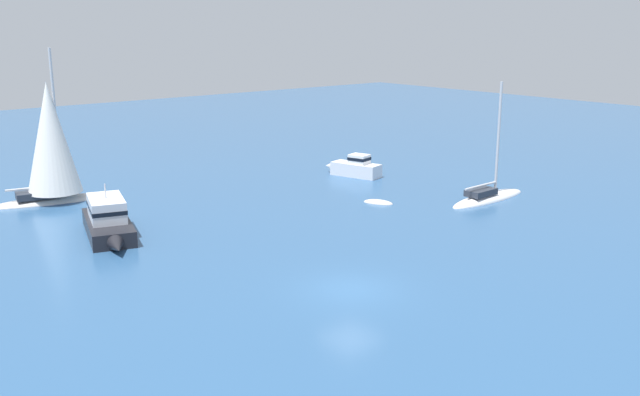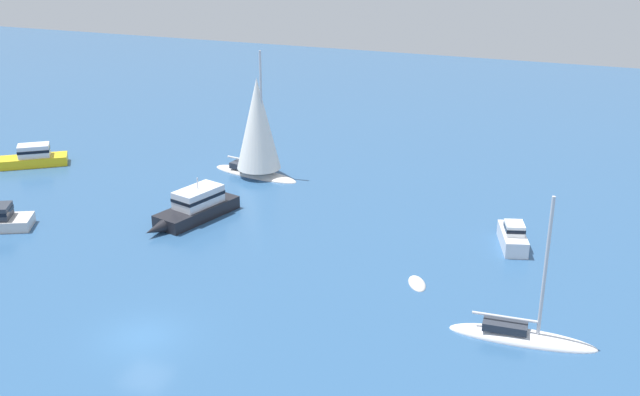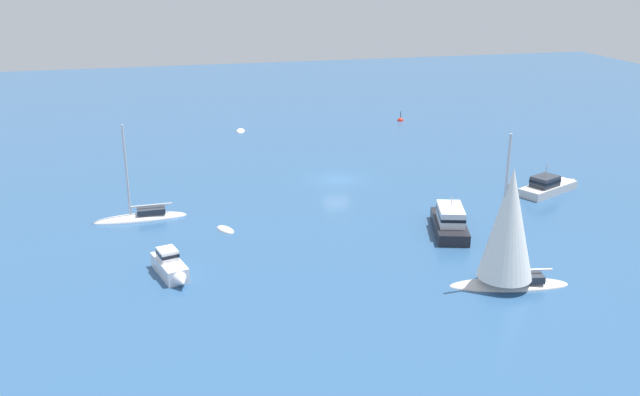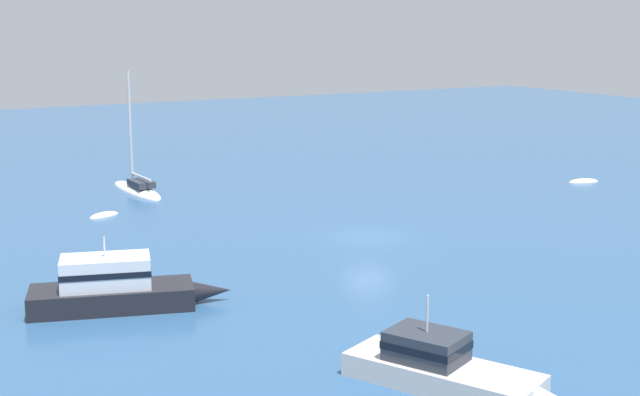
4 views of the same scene
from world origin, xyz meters
TOP-DOWN VIEW (x-y plane):
  - ground_plane at (0.00, 0.00)m, footprint 160.00×160.00m
  - motor_cruiser at (4.98, -15.08)m, footprint 4.09×8.03m
  - dinghy at (-6.27, 21.98)m, footprint 1.47×2.45m
  - sloop at (-18.42, -6.46)m, footprint 7.55×1.96m
  - motor_cruiser_1 at (17.66, -8.52)m, footprint 7.56×4.56m
  - dinghy_1 at (-12.01, -10.58)m, footprint 1.74×2.25m

SIDE VIEW (x-z plane):
  - ground_plane at x=0.00m, z-range 0.00..0.00m
  - dinghy at x=-6.27m, z-range -0.25..0.25m
  - dinghy_1 at x=-12.01m, z-range -0.23..0.23m
  - sloop at x=-18.42m, z-range -4.07..4.35m
  - motor_cruiser_1 at x=17.66m, z-range -0.80..2.07m
  - motor_cruiser at x=4.98m, z-range -0.59..2.34m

